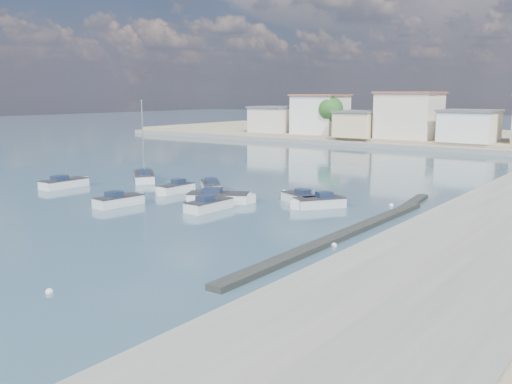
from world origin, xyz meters
TOP-DOWN VIEW (x-y plane):
  - ground at (0.00, 40.00)m, footprint 400.00×400.00m
  - breakwater at (6.90, 12.69)m, footprint 2.00×31.02m
  - far_shore_quay at (0.00, 71.00)m, footprint 160.00×2.50m
  - motorboat_a at (-6.11, 12.01)m, footprint 1.81×4.86m
  - motorboat_b at (-13.53, 8.82)m, footprint 2.17×4.78m
  - motorboat_c at (-12.47, 19.31)m, footprint 4.29×4.18m
  - motorboat_d at (0.47, 17.99)m, footprint 3.86×4.45m
  - motorboat_e at (-25.55, 11.91)m, footprint 2.04×5.37m
  - motorboat_f at (-1.92, 18.95)m, footprint 4.35×3.05m
  - motorboat_g at (-14.17, 15.92)m, footprint 1.59×4.40m
  - motorboat_h at (-7.49, 15.05)m, footprint 5.72×4.46m
  - sailboat at (-22.75, 19.94)m, footprint 5.90×5.46m
  - mooring_buoys at (4.12, 13.69)m, footprint 16.57×33.28m

SIDE VIEW (x-z plane):
  - ground at x=0.00m, z-range 0.00..0.00m
  - mooring_buoys at x=4.12m, z-range -0.14..0.24m
  - breakwater at x=6.90m, z-range 0.00..0.35m
  - motorboat_d at x=0.47m, z-range -0.36..1.12m
  - motorboat_b at x=-13.53m, z-range -0.36..1.12m
  - motorboat_f at x=-1.92m, z-range -0.36..1.12m
  - motorboat_e at x=-25.55m, z-range -0.36..1.12m
  - motorboat_h at x=-7.49m, z-range -0.36..1.12m
  - motorboat_a at x=-6.11m, z-range -0.36..1.12m
  - motorboat_c at x=-12.47m, z-range -0.36..1.12m
  - motorboat_g at x=-14.17m, z-range -0.36..1.12m
  - far_shore_quay at x=0.00m, z-range 0.00..0.80m
  - sailboat at x=-22.75m, z-range -4.09..4.91m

